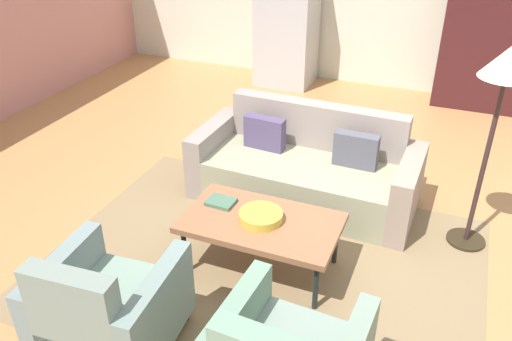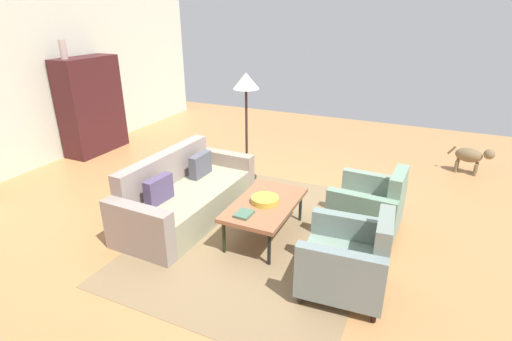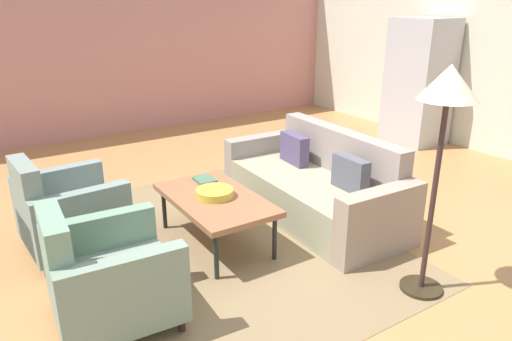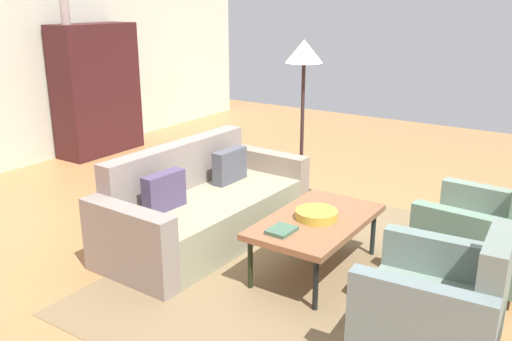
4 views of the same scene
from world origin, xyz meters
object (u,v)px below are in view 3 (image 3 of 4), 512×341
at_px(armchair_right, 104,279).
at_px(refrigerator, 419,82).
at_px(fruit_bowl, 215,193).
at_px(floor_lamp, 446,106).
at_px(armchair_left, 65,215).
at_px(couch, 318,187).
at_px(book_stack, 205,180).
at_px(coffee_table, 215,201).

relative_size(armchair_right, refrigerator, 0.48).
relative_size(fruit_bowl, floor_lamp, 0.20).
bearing_deg(armchair_left, couch, 71.63).
bearing_deg(refrigerator, book_stack, -78.02).
bearing_deg(armchair_right, coffee_table, 120.42).
height_order(couch, armchair_left, armchair_left).
bearing_deg(armchair_right, floor_lamp, 70.24).
distance_m(couch, refrigerator, 3.28).
relative_size(couch, coffee_table, 1.77).
bearing_deg(armchair_right, couch, 107.51).
xyz_separation_m(armchair_left, fruit_bowl, (0.59, 1.17, 0.15)).
bearing_deg(fruit_bowl, couch, 89.70).
bearing_deg(refrigerator, coffee_table, -73.30).
bearing_deg(refrigerator, armchair_left, -83.02).
bearing_deg(armchair_left, floor_lamp, 41.40).
bearing_deg(fruit_bowl, floor_lamp, 32.86).
bearing_deg(floor_lamp, book_stack, -154.99).
relative_size(book_stack, refrigerator, 0.12).
relative_size(armchair_right, book_stack, 3.91).
relative_size(coffee_table, fruit_bowl, 3.58).
bearing_deg(book_stack, couch, 70.46).
distance_m(armchair_right, refrigerator, 5.66).
xyz_separation_m(armchair_left, book_stack, (0.21, 1.26, 0.13)).
bearing_deg(couch, coffee_table, 91.55).
distance_m(armchair_right, fruit_bowl, 1.32).
bearing_deg(book_stack, armchair_left, -99.47).
height_order(armchair_left, fruit_bowl, armchair_left).
bearing_deg(book_stack, refrigerator, 101.98).
bearing_deg(armchair_left, coffee_table, 58.85).
height_order(coffee_table, armchair_left, armchair_left).
height_order(fruit_bowl, refrigerator, refrigerator).
xyz_separation_m(couch, floor_lamp, (1.51, -0.21, 1.16)).
distance_m(coffee_table, book_stack, 0.40).
xyz_separation_m(armchair_left, armchair_right, (1.19, -0.00, 0.00)).
height_order(coffee_table, armchair_right, armchair_right).
height_order(armchair_right, refrigerator, refrigerator).
height_order(armchair_left, floor_lamp, floor_lamp).
xyz_separation_m(fruit_bowl, book_stack, (-0.38, 0.09, -0.02)).
height_order(book_stack, refrigerator, refrigerator).
height_order(armchair_left, book_stack, armchair_left).
relative_size(armchair_right, fruit_bowl, 2.62).
height_order(couch, coffee_table, couch).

